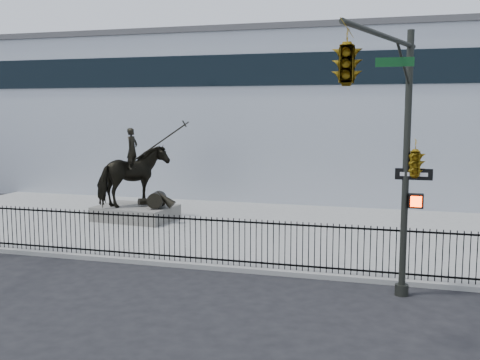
# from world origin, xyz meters

# --- Properties ---
(ground) EXTENTS (120.00, 120.00, 0.00)m
(ground) POSITION_xyz_m (0.00, 0.00, 0.00)
(ground) COLOR black
(ground) RESTS_ON ground
(plaza) EXTENTS (30.00, 12.00, 0.15)m
(plaza) POSITION_xyz_m (0.00, 7.00, 0.07)
(plaza) COLOR gray
(plaza) RESTS_ON ground
(building) EXTENTS (44.00, 14.00, 9.00)m
(building) POSITION_xyz_m (0.00, 20.00, 4.50)
(building) COLOR #B5BBC5
(building) RESTS_ON ground
(picket_fence) EXTENTS (22.10, 0.10, 1.50)m
(picket_fence) POSITION_xyz_m (0.00, 1.25, 0.90)
(picket_fence) COLOR black
(picket_fence) RESTS_ON plaza
(statue_plinth) EXTENTS (3.54, 2.62, 0.62)m
(statue_plinth) POSITION_xyz_m (-4.30, 7.10, 0.46)
(statue_plinth) COLOR #53514C
(statue_plinth) RESTS_ON plaza
(equestrian_statue) EXTENTS (4.24, 2.85, 3.61)m
(equestrian_statue) POSITION_xyz_m (-4.24, 7.09, 2.08)
(equestrian_statue) COLOR black
(equestrian_statue) RESTS_ON statue_plinth
(traffic_signal_right) EXTENTS (2.17, 6.86, 7.00)m
(traffic_signal_right) POSITION_xyz_m (6.47, -2.00, 4.85)
(traffic_signal_right) COLOR black
(traffic_signal_right) RESTS_ON ground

